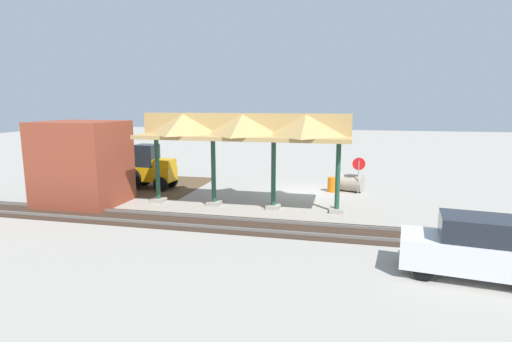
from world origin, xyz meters
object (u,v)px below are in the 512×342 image
(stop_sign, at_px, (359,168))
(traffic_barrel, at_px, (332,185))
(backhoe, at_px, (148,169))
(concrete_pipe, at_px, (350,183))
(distant_parked_car, at_px, (474,248))
(brick_utility_building, at_px, (82,163))

(stop_sign, bearing_deg, traffic_barrel, -8.56)
(backhoe, xyz_separation_m, concrete_pipe, (-12.64, -1.98, -0.73))
(stop_sign, distance_m, concrete_pipe, 1.32)
(distant_parked_car, bearing_deg, concrete_pipe, -72.87)
(concrete_pipe, relative_size, distant_parked_car, 0.40)
(concrete_pipe, bearing_deg, distant_parked_car, 107.13)
(stop_sign, height_order, backhoe, backhoe)
(backhoe, height_order, concrete_pipe, backhoe)
(concrete_pipe, distance_m, traffic_barrel, 1.16)
(concrete_pipe, bearing_deg, traffic_barrel, 21.57)
(stop_sign, bearing_deg, backhoe, 5.78)
(stop_sign, distance_m, traffic_barrel, 1.93)
(concrete_pipe, xyz_separation_m, brick_utility_building, (14.12, 6.38, 1.69))
(backhoe, distance_m, concrete_pipe, 12.81)
(backhoe, relative_size, concrete_pipe, 2.96)
(stop_sign, distance_m, backhoe, 13.16)
(distant_parked_car, bearing_deg, brick_utility_building, -17.46)
(backhoe, xyz_separation_m, traffic_barrel, (-11.56, -1.56, -0.82))
(distant_parked_car, bearing_deg, backhoe, -31.48)
(brick_utility_building, bearing_deg, backhoe, -108.67)
(concrete_pipe, distance_m, brick_utility_building, 15.59)
(brick_utility_building, xyz_separation_m, traffic_barrel, (-13.04, -5.95, -1.78))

